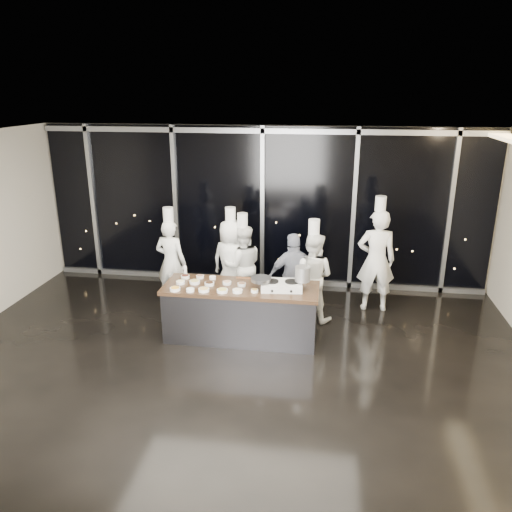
{
  "coord_description": "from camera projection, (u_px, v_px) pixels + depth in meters",
  "views": [
    {
      "loc": [
        1.31,
        -6.29,
        3.86
      ],
      "look_at": [
        0.2,
        1.2,
        1.32
      ],
      "focal_mm": 35.0,
      "sensor_mm": 36.0,
      "label": 1
    }
  ],
  "objects": [
    {
      "name": "ground",
      "position": [
        231.0,
        366.0,
        7.32
      ],
      "size": [
        9.0,
        9.0,
        0.0
      ],
      "primitive_type": "plane",
      "color": "black",
      "rests_on": "ground"
    },
    {
      "name": "room_shell",
      "position": [
        241.0,
        218.0,
        6.58
      ],
      "size": [
        9.02,
        7.02,
        3.21
      ],
      "color": "beige",
      "rests_on": "ground"
    },
    {
      "name": "window_wall",
      "position": [
        263.0,
        207.0,
        10.02
      ],
      "size": [
        8.9,
        0.11,
        3.2
      ],
      "color": "black",
      "rests_on": "ground"
    },
    {
      "name": "demo_counter",
      "position": [
        241.0,
        312.0,
        8.02
      ],
      "size": [
        2.46,
        0.86,
        0.9
      ],
      "color": "#36363B",
      "rests_on": "ground"
    },
    {
      "name": "stove",
      "position": [
        282.0,
        285.0,
        7.74
      ],
      "size": [
        0.66,
        0.45,
        0.14
      ],
      "rotation": [
        0.0,
        0.0,
        0.1
      ],
      "color": "silver",
      "rests_on": "demo_counter"
    },
    {
      "name": "frying_pan",
      "position": [
        261.0,
        279.0,
        7.71
      ],
      "size": [
        0.56,
        0.35,
        0.05
      ],
      "rotation": [
        0.0,
        0.0,
        0.1
      ],
      "color": "slate",
      "rests_on": "stove"
    },
    {
      "name": "stock_pot",
      "position": [
        303.0,
        274.0,
        7.68
      ],
      "size": [
        0.26,
        0.26,
        0.23
      ],
      "primitive_type": "cylinder",
      "rotation": [
        0.0,
        0.0,
        0.1
      ],
      "color": "#AAAAAC",
      "rests_on": "stove"
    },
    {
      "name": "prep_bowls",
      "position": [
        208.0,
        285.0,
        7.86
      ],
      "size": [
        1.36,
        0.72,
        0.05
      ],
      "color": "white",
      "rests_on": "demo_counter"
    },
    {
      "name": "squeeze_bottle",
      "position": [
        185.0,
        270.0,
        8.3
      ],
      "size": [
        0.06,
        0.06,
        0.21
      ],
      "color": "silver",
      "rests_on": "demo_counter"
    },
    {
      "name": "chef_far_left",
      "position": [
        171.0,
        261.0,
        9.22
      ],
      "size": [
        0.65,
        0.48,
        1.85
      ],
      "rotation": [
        0.0,
        0.0,
        2.97
      ],
      "color": "white",
      "rests_on": "ground"
    },
    {
      "name": "chef_left",
      "position": [
        231.0,
        261.0,
        9.27
      ],
      "size": [
        0.91,
        0.73,
        1.84
      ],
      "rotation": [
        0.0,
        0.0,
        2.82
      ],
      "color": "white",
      "rests_on": "ground"
    },
    {
      "name": "chef_center",
      "position": [
        243.0,
        265.0,
        9.2
      ],
      "size": [
        0.87,
        0.76,
        1.75
      ],
      "rotation": [
        0.0,
        0.0,
        3.43
      ],
      "color": "white",
      "rests_on": "ground"
    },
    {
      "name": "guest",
      "position": [
        294.0,
        277.0,
        8.59
      ],
      "size": [
        0.99,
        0.64,
        1.56
      ],
      "rotation": [
        0.0,
        0.0,
        3.45
      ],
      "color": "#151F3A",
      "rests_on": "ground"
    },
    {
      "name": "chef_right",
      "position": [
        312.0,
        276.0,
        8.59
      ],
      "size": [
        0.91,
        0.81,
        1.8
      ],
      "rotation": [
        0.0,
        0.0,
        2.82
      ],
      "color": "white",
      "rests_on": "ground"
    },
    {
      "name": "chef_side",
      "position": [
        376.0,
        260.0,
        8.93
      ],
      "size": [
        0.72,
        0.5,
        2.11
      ],
      "rotation": [
        0.0,
        0.0,
        3.21
      ],
      "color": "white",
      "rests_on": "ground"
    }
  ]
}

